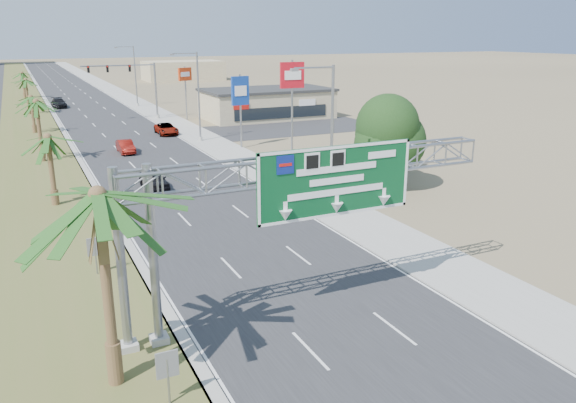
% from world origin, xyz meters
% --- Properties ---
extents(road, '(12.00, 300.00, 0.02)m').
position_xyz_m(road, '(0.00, 110.00, 0.01)').
color(road, '#28282B').
rests_on(road, ground).
extents(sidewalk_right, '(4.00, 300.00, 0.10)m').
position_xyz_m(sidewalk_right, '(8.50, 110.00, 0.05)').
color(sidewalk_right, '#9E9B93').
rests_on(sidewalk_right, ground).
extents(median_grass, '(7.00, 300.00, 0.12)m').
position_xyz_m(median_grass, '(-10.00, 110.00, 0.06)').
color(median_grass, '#575F2A').
rests_on(median_grass, ground).
extents(sign_gantry, '(16.75, 1.24, 7.50)m').
position_xyz_m(sign_gantry, '(-1.06, 9.93, 6.06)').
color(sign_gantry, gray).
rests_on(sign_gantry, ground).
extents(palm_near, '(5.70, 5.70, 8.35)m').
position_xyz_m(palm_near, '(-9.20, 8.00, 6.93)').
color(palm_near, brown).
rests_on(palm_near, ground).
extents(palm_row_b, '(3.99, 3.99, 5.95)m').
position_xyz_m(palm_row_b, '(-9.50, 32.00, 4.90)').
color(palm_row_b, brown).
rests_on(palm_row_b, ground).
extents(palm_row_c, '(3.99, 3.99, 6.75)m').
position_xyz_m(palm_row_c, '(-9.50, 48.00, 5.66)').
color(palm_row_c, brown).
rests_on(palm_row_c, ground).
extents(palm_row_d, '(3.99, 3.99, 5.45)m').
position_xyz_m(palm_row_d, '(-9.50, 66.00, 4.42)').
color(palm_row_d, brown).
rests_on(palm_row_d, ground).
extents(palm_row_e, '(3.99, 3.99, 6.15)m').
position_xyz_m(palm_row_e, '(-9.50, 85.00, 5.09)').
color(palm_row_e, brown).
rests_on(palm_row_e, ground).
extents(palm_row_f, '(3.99, 3.99, 5.75)m').
position_xyz_m(palm_row_f, '(-9.50, 110.00, 4.71)').
color(palm_row_f, brown).
rests_on(palm_row_f, ground).
extents(streetlight_near, '(3.27, 0.44, 10.00)m').
position_xyz_m(streetlight_near, '(7.30, 22.00, 4.69)').
color(streetlight_near, gray).
rests_on(streetlight_near, ground).
extents(streetlight_mid, '(3.27, 0.44, 10.00)m').
position_xyz_m(streetlight_mid, '(7.30, 52.00, 4.69)').
color(streetlight_mid, gray).
rests_on(streetlight_mid, ground).
extents(streetlight_far, '(3.27, 0.44, 10.00)m').
position_xyz_m(streetlight_far, '(7.30, 88.00, 4.69)').
color(streetlight_far, gray).
rests_on(streetlight_far, ground).
extents(signal_mast, '(10.28, 0.71, 8.00)m').
position_xyz_m(signal_mast, '(5.17, 71.97, 4.85)').
color(signal_mast, gray).
rests_on(signal_mast, ground).
extents(store_building, '(18.00, 10.00, 4.00)m').
position_xyz_m(store_building, '(22.00, 66.00, 2.00)').
color(store_building, tan).
rests_on(store_building, ground).
extents(oak_near, '(4.50, 4.50, 6.80)m').
position_xyz_m(oak_near, '(15.00, 26.00, 4.53)').
color(oak_near, brown).
rests_on(oak_near, ground).
extents(oak_far, '(3.50, 3.50, 5.60)m').
position_xyz_m(oak_far, '(18.00, 30.00, 3.82)').
color(oak_far, brown).
rests_on(oak_far, ground).
extents(median_signback_a, '(0.75, 0.08, 2.08)m').
position_xyz_m(median_signback_a, '(-7.80, 6.00, 1.45)').
color(median_signback_a, gray).
rests_on(median_signback_a, ground).
extents(median_signback_b, '(0.75, 0.08, 2.08)m').
position_xyz_m(median_signback_b, '(-8.50, 18.00, 1.45)').
color(median_signback_b, gray).
rests_on(median_signback_b, ground).
extents(building_distant_right, '(20.00, 12.00, 5.00)m').
position_xyz_m(building_distant_right, '(30.00, 140.00, 2.50)').
color(building_distant_right, tan).
rests_on(building_distant_right, ground).
extents(car_left_lane, '(1.87, 4.32, 1.45)m').
position_xyz_m(car_left_lane, '(-2.00, 33.72, 0.72)').
color(car_left_lane, black).
rests_on(car_left_lane, ground).
extents(car_mid_lane, '(1.43, 4.06, 1.33)m').
position_xyz_m(car_mid_lane, '(-1.50, 48.95, 0.67)').
color(car_mid_lane, '#650E08').
rests_on(car_mid_lane, ground).
extents(car_right_lane, '(2.37, 4.95, 1.36)m').
position_xyz_m(car_right_lane, '(5.08, 58.29, 0.68)').
color(car_right_lane, gray).
rests_on(car_right_lane, ground).
extents(car_far, '(2.33, 5.37, 1.54)m').
position_xyz_m(car_far, '(-4.74, 92.05, 0.77)').
color(car_far, black).
rests_on(car_far, ground).
extents(pole_sign_red_near, '(2.41, 0.40, 9.58)m').
position_xyz_m(pole_sign_red_near, '(12.56, 38.34, 7.58)').
color(pole_sign_red_near, gray).
rests_on(pole_sign_red_near, ground).
extents(pole_sign_blue, '(2.02, 0.59, 7.85)m').
position_xyz_m(pole_sign_blue, '(10.32, 46.24, 5.82)').
color(pole_sign_blue, gray).
rests_on(pole_sign_blue, ground).
extents(pole_sign_red_far, '(2.13, 1.17, 7.54)m').
position_xyz_m(pole_sign_red_far, '(10.82, 69.26, 5.92)').
color(pole_sign_red_far, gray).
rests_on(pole_sign_red_far, ground).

